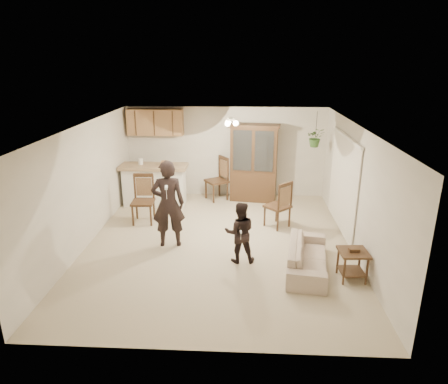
{
  "coord_description": "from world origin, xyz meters",
  "views": [
    {
      "loc": [
        0.52,
        -7.64,
        3.76
      ],
      "look_at": [
        0.1,
        0.4,
        1.04
      ],
      "focal_mm": 32.0,
      "sensor_mm": 36.0,
      "label": 1
    }
  ],
  "objects_px": {
    "side_table": "(352,265)",
    "adult": "(168,205)",
    "china_hutch": "(254,164)",
    "chair_hutch_right": "(277,214)",
    "child": "(240,229)",
    "chair_bar": "(143,210)",
    "chair_hutch_left": "(217,188)",
    "sofa": "(308,251)"
  },
  "relations": [
    {
      "from": "child",
      "to": "chair_bar",
      "type": "bearing_deg",
      "value": -42.39
    },
    {
      "from": "adult",
      "to": "china_hutch",
      "type": "height_order",
      "value": "china_hutch"
    },
    {
      "from": "sofa",
      "to": "china_hutch",
      "type": "xyz_separation_m",
      "value": [
        -0.94,
        3.8,
        0.67
      ]
    },
    {
      "from": "adult",
      "to": "chair_bar",
      "type": "xyz_separation_m",
      "value": [
        -0.84,
        1.17,
        -0.57
      ]
    },
    {
      "from": "adult",
      "to": "china_hutch",
      "type": "distance_m",
      "value": 3.43
    },
    {
      "from": "sofa",
      "to": "adult",
      "type": "height_order",
      "value": "adult"
    },
    {
      "from": "china_hutch",
      "to": "chair_bar",
      "type": "bearing_deg",
      "value": -138.65
    },
    {
      "from": "adult",
      "to": "chair_bar",
      "type": "height_order",
      "value": "adult"
    },
    {
      "from": "chair_bar",
      "to": "chair_hutch_left",
      "type": "xyz_separation_m",
      "value": [
        1.63,
        1.74,
        0.01
      ]
    },
    {
      "from": "side_table",
      "to": "chair_hutch_left",
      "type": "bearing_deg",
      "value": 123.33
    },
    {
      "from": "adult",
      "to": "child",
      "type": "distance_m",
      "value": 1.62
    },
    {
      "from": "adult",
      "to": "side_table",
      "type": "xyz_separation_m",
      "value": [
        3.48,
        -1.19,
        -0.62
      ]
    },
    {
      "from": "adult",
      "to": "child",
      "type": "bearing_deg",
      "value": 148.24
    },
    {
      "from": "chair_bar",
      "to": "china_hutch",
      "type": "bearing_deg",
      "value": 31.27
    },
    {
      "from": "adult",
      "to": "china_hutch",
      "type": "xyz_separation_m",
      "value": [
        1.8,
        2.92,
        0.14
      ]
    },
    {
      "from": "side_table",
      "to": "chair_hutch_left",
      "type": "xyz_separation_m",
      "value": [
        -2.69,
        4.1,
        0.05
      ]
    },
    {
      "from": "chair_bar",
      "to": "chair_hutch_left",
      "type": "bearing_deg",
      "value": 44.67
    },
    {
      "from": "side_table",
      "to": "chair_bar",
      "type": "relative_size",
      "value": 0.52
    },
    {
      "from": "sofa",
      "to": "chair_hutch_left",
      "type": "distance_m",
      "value": 4.27
    },
    {
      "from": "chair_hutch_left",
      "to": "adult",
      "type": "bearing_deg",
      "value": -48.9
    },
    {
      "from": "chair_bar",
      "to": "chair_hutch_left",
      "type": "height_order",
      "value": "chair_hutch_left"
    },
    {
      "from": "side_table",
      "to": "adult",
      "type": "bearing_deg",
      "value": 161.14
    },
    {
      "from": "china_hutch",
      "to": "side_table",
      "type": "relative_size",
      "value": 3.48
    },
    {
      "from": "sofa",
      "to": "chair_bar",
      "type": "xyz_separation_m",
      "value": [
        -3.58,
        2.05,
        -0.04
      ]
    },
    {
      "from": "sofa",
      "to": "chair_hutch_right",
      "type": "distance_m",
      "value": 2.03
    },
    {
      "from": "china_hutch",
      "to": "chair_hutch_right",
      "type": "relative_size",
      "value": 1.88
    },
    {
      "from": "child",
      "to": "chair_hutch_left",
      "type": "distance_m",
      "value": 3.63
    },
    {
      "from": "sofa",
      "to": "chair_hutch_left",
      "type": "xyz_separation_m",
      "value": [
        -1.96,
        3.79,
        -0.03
      ]
    },
    {
      "from": "sofa",
      "to": "child",
      "type": "relative_size",
      "value": 1.39
    },
    {
      "from": "adult",
      "to": "chair_hutch_right",
      "type": "xyz_separation_m",
      "value": [
        2.32,
        1.1,
        -0.59
      ]
    },
    {
      "from": "sofa",
      "to": "adult",
      "type": "bearing_deg",
      "value": 81.19
    },
    {
      "from": "chair_bar",
      "to": "chair_hutch_left",
      "type": "relative_size",
      "value": 0.97
    },
    {
      "from": "sofa",
      "to": "chair_hutch_left",
      "type": "relative_size",
      "value": 1.57
    },
    {
      "from": "sofa",
      "to": "china_hutch",
      "type": "relative_size",
      "value": 0.89
    },
    {
      "from": "china_hutch",
      "to": "chair_hutch_left",
      "type": "distance_m",
      "value": 1.23
    },
    {
      "from": "sofa",
      "to": "chair_hutch_right",
      "type": "bearing_deg",
      "value": 20.94
    },
    {
      "from": "side_table",
      "to": "child",
      "type": "bearing_deg",
      "value": 164.53
    },
    {
      "from": "china_hutch",
      "to": "chair_bar",
      "type": "distance_m",
      "value": 3.24
    },
    {
      "from": "child",
      "to": "china_hutch",
      "type": "bearing_deg",
      "value": -99.61
    },
    {
      "from": "chair_bar",
      "to": "chair_hutch_right",
      "type": "relative_size",
      "value": 1.04
    },
    {
      "from": "china_hutch",
      "to": "chair_hutch_right",
      "type": "distance_m",
      "value": 2.03
    },
    {
      "from": "adult",
      "to": "chair_hutch_left",
      "type": "bearing_deg",
      "value": -113.65
    }
  ]
}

